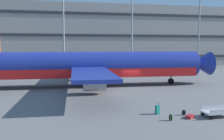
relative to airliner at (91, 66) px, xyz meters
The scene contains 11 objects.
ground_plane 6.58m from the airliner, 17.29° to the right, with size 600.00×600.00×0.00m, color slate.
terminal_structure 41.40m from the airliner, 82.14° to the left, with size 150.26×18.64×17.87m.
airliner is the anchor object (origin of this frame).
light_mast_center_left 26.98m from the airliner, 99.67° to the left, with size 1.80×0.50×25.30m.
light_mast_center_right 28.65m from the airliner, 61.86° to the left, with size 1.80×0.50×19.79m.
light_mast_right 40.57m from the airliner, 37.46° to the left, with size 1.80×0.50×19.96m.
suitcase_teal 18.72m from the airliner, 70.01° to the right, with size 0.89×0.84×0.25m.
suitcase_red 16.52m from the airliner, 75.26° to the right, with size 0.44×0.35×0.94m.
backpack_black 18.47m from the airliner, 75.65° to the right, with size 0.38×0.36×0.57m.
backpack_purple 17.85m from the airliner, 69.20° to the right, with size 0.37×0.29×0.51m.
baggage_cart 19.75m from the airliner, 63.24° to the right, with size 3.33×1.45×0.82m.
Camera 1 is at (-9.13, -33.26, 5.86)m, focal length 38.31 mm.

